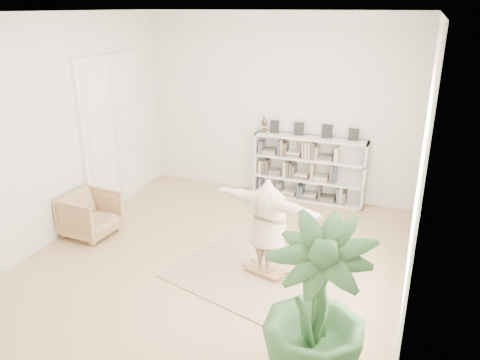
% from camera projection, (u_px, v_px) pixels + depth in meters
% --- Properties ---
extents(floor, '(6.00, 6.00, 0.00)m').
position_uv_depth(floor, '(217.00, 258.00, 7.26)').
color(floor, '#A68856').
rests_on(floor, ground).
extents(room_shell, '(6.00, 6.00, 6.00)m').
position_uv_depth(room_shell, '(279.00, 15.00, 8.59)').
color(room_shell, silver).
rests_on(room_shell, floor).
extents(doors, '(0.09, 1.78, 2.92)m').
position_uv_depth(doors, '(113.00, 134.00, 8.83)').
color(doors, white).
rests_on(doors, floor).
extents(bookshelf, '(2.20, 0.35, 1.64)m').
position_uv_depth(bookshelf, '(309.00, 169.00, 9.24)').
color(bookshelf, silver).
rests_on(bookshelf, floor).
extents(armchair, '(0.87, 0.85, 0.75)m').
position_uv_depth(armchair, '(90.00, 215.00, 7.87)').
color(armchair, tan).
rests_on(armchair, floor).
extents(rug, '(2.94, 2.60, 0.02)m').
position_uv_depth(rug, '(267.00, 274.00, 6.79)').
color(rug, tan).
rests_on(rug, floor).
extents(rocker_board, '(0.54, 0.41, 0.10)m').
position_uv_depth(rocker_board, '(267.00, 271.00, 6.77)').
color(rocker_board, olive).
rests_on(rocker_board, rug).
extents(person, '(1.79, 0.91, 1.40)m').
position_uv_depth(person, '(268.00, 224.00, 6.51)').
color(person, beige).
rests_on(person, rocker_board).
extents(houseplant, '(1.23, 1.23, 1.84)m').
position_uv_depth(houseplant, '(315.00, 309.00, 4.52)').
color(houseplant, '#2C542A').
rests_on(houseplant, floor).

